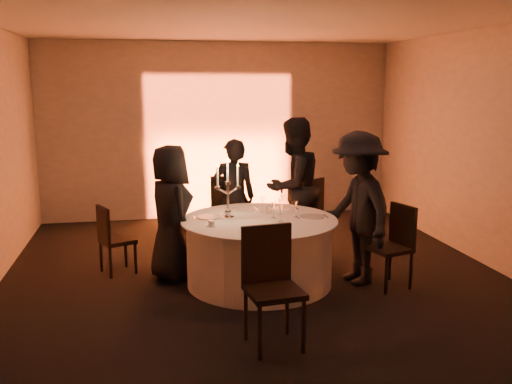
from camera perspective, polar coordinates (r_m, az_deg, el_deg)
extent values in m
plane|color=black|center=(6.77, 0.33, -9.07)|extent=(7.00, 7.00, 0.00)
plane|color=silver|center=(6.41, 0.36, 17.05)|extent=(7.00, 7.00, 0.00)
plane|color=#A7A19B|center=(9.86, -3.72, 6.13)|extent=(7.00, 0.00, 7.00)
plane|color=#A7A19B|center=(3.13, 13.24, -4.44)|extent=(7.00, 0.00, 7.00)
plane|color=#A7A19B|center=(7.60, 23.15, 3.88)|extent=(0.00, 7.00, 7.00)
cube|color=black|center=(9.79, -3.39, -2.50)|extent=(0.25, 0.12, 0.10)
cylinder|color=black|center=(6.77, 0.33, -8.95)|extent=(0.60, 0.60, 0.03)
cylinder|color=black|center=(6.66, 0.33, -6.04)|extent=(0.20, 0.20, 0.75)
cylinder|color=white|center=(6.66, 0.33, -6.04)|extent=(1.68, 1.68, 0.75)
cylinder|color=white|center=(6.55, 0.34, -2.81)|extent=(1.80, 1.80, 0.02)
cube|color=black|center=(7.21, -13.68, -4.75)|extent=(0.49, 0.49, 0.05)
cube|color=black|center=(7.10, -15.03, -3.14)|extent=(0.18, 0.36, 0.43)
cylinder|color=black|center=(7.18, -11.95, -6.47)|extent=(0.04, 0.04, 0.40)
cylinder|color=black|center=(7.47, -12.90, -5.84)|extent=(0.04, 0.04, 0.40)
cylinder|color=black|center=(7.07, -14.35, -6.85)|extent=(0.04, 0.04, 0.40)
cylinder|color=black|center=(7.36, -15.22, -6.19)|extent=(0.04, 0.04, 0.40)
cube|color=black|center=(8.09, -2.91, -2.02)|extent=(0.50, 0.50, 0.05)
cube|color=black|center=(7.83, -2.86, -0.32)|extent=(0.46, 0.08, 0.53)
cylinder|color=black|center=(8.36, -1.60, -3.42)|extent=(0.04, 0.04, 0.50)
cylinder|color=black|center=(8.34, -4.33, -3.48)|extent=(0.04, 0.04, 0.50)
cylinder|color=black|center=(7.98, -1.40, -4.12)|extent=(0.04, 0.04, 0.50)
cylinder|color=black|center=(7.96, -4.26, -4.18)|extent=(0.04, 0.04, 0.50)
cube|color=black|center=(7.85, 4.45, -2.48)|extent=(0.64, 0.64, 0.05)
cube|color=black|center=(7.67, 5.69, -0.66)|extent=(0.40, 0.30, 0.52)
cylinder|color=black|center=(8.18, 4.22, -3.78)|extent=(0.04, 0.04, 0.49)
cylinder|color=black|center=(7.89, 2.41, -4.31)|extent=(0.04, 0.04, 0.49)
cylinder|color=black|center=(7.95, 6.42, -4.25)|extent=(0.04, 0.04, 0.49)
cylinder|color=black|center=(7.65, 4.65, -4.83)|extent=(0.04, 0.04, 0.49)
cube|color=black|center=(6.69, 13.16, -5.54)|extent=(0.51, 0.51, 0.05)
cube|color=black|center=(6.74, 14.48, -3.20)|extent=(0.15, 0.41, 0.47)
cylinder|color=black|center=(6.78, 10.94, -7.28)|extent=(0.04, 0.04, 0.44)
cylinder|color=black|center=(6.52, 12.88, -8.11)|extent=(0.04, 0.04, 0.44)
cylinder|color=black|center=(6.99, 13.26, -6.80)|extent=(0.04, 0.04, 0.44)
cylinder|color=black|center=(6.74, 15.22, -7.57)|extent=(0.04, 0.04, 0.44)
cube|color=black|center=(5.07, 1.83, -9.94)|extent=(0.52, 0.52, 0.05)
cube|color=black|center=(5.16, 1.05, -6.15)|extent=(0.47, 0.10, 0.53)
cylinder|color=black|center=(4.93, 0.37, -13.82)|extent=(0.04, 0.04, 0.50)
cylinder|color=black|center=(5.06, 4.78, -13.19)|extent=(0.04, 0.04, 0.50)
cylinder|color=black|center=(5.28, -1.03, -12.10)|extent=(0.04, 0.04, 0.50)
cylinder|color=black|center=(5.40, 3.11, -11.57)|extent=(0.04, 0.04, 0.50)
imported|color=black|center=(6.78, -8.54, -2.09)|extent=(0.75, 0.91, 1.61)
imported|color=black|center=(7.69, -2.22, -0.53)|extent=(0.61, 0.43, 1.59)
imported|color=black|center=(7.68, 3.74, 0.50)|extent=(1.14, 1.08, 1.86)
imported|color=black|center=(6.68, 10.16, -1.61)|extent=(0.83, 1.23, 1.78)
cylinder|color=white|center=(6.64, -4.70, -2.52)|extent=(0.27, 0.27, 0.01)
cube|color=#B7B7BC|center=(6.62, -6.17, -2.59)|extent=(0.01, 0.17, 0.01)
cube|color=#B7B7BC|center=(6.66, -3.25, -2.47)|extent=(0.02, 0.17, 0.01)
cylinder|color=white|center=(7.03, -1.34, -1.74)|extent=(0.28, 0.28, 0.01)
cube|color=#B7B7BC|center=(7.00, -2.72, -1.81)|extent=(0.02, 0.17, 0.01)
cube|color=#B7B7BC|center=(7.06, 0.02, -1.69)|extent=(0.01, 0.17, 0.01)
cylinder|color=white|center=(7.06, 2.74, -1.68)|extent=(0.27, 0.27, 0.01)
cube|color=#B7B7BC|center=(7.03, 1.39, -1.75)|extent=(0.02, 0.17, 0.01)
cube|color=#B7B7BC|center=(7.11, 4.07, -1.63)|extent=(0.01, 0.17, 0.01)
cylinder|color=white|center=(6.67, 5.59, -2.48)|extent=(0.28, 0.28, 0.01)
cube|color=#B7B7BC|center=(6.62, 4.18, -2.56)|extent=(0.02, 0.17, 0.01)
cube|color=#B7B7BC|center=(6.72, 6.98, -2.42)|extent=(0.01, 0.17, 0.01)
cylinder|color=white|center=(6.03, 0.81, -3.88)|extent=(0.27, 0.27, 0.01)
cube|color=#B7B7BC|center=(5.99, -0.78, -3.96)|extent=(0.02, 0.17, 0.01)
cube|color=#B7B7BC|center=(6.06, 2.39, -3.80)|extent=(0.01, 0.17, 0.01)
sphere|color=yellow|center=(6.01, 0.81, -3.49)|extent=(0.07, 0.07, 0.07)
cylinder|color=white|center=(6.25, -4.47, -3.39)|extent=(0.11, 0.11, 0.01)
cylinder|color=white|center=(6.25, -4.48, -3.08)|extent=(0.07, 0.07, 0.06)
cylinder|color=white|center=(6.59, -2.81, -2.56)|extent=(0.14, 0.14, 0.02)
sphere|color=white|center=(6.58, -2.81, -2.01)|extent=(0.08, 0.08, 0.08)
cylinder|color=white|center=(6.55, -2.82, -0.81)|extent=(0.03, 0.03, 0.37)
cylinder|color=white|center=(6.51, -2.84, 0.91)|extent=(0.06, 0.06, 0.03)
cylinder|color=silver|center=(6.49, -2.85, 1.99)|extent=(0.02, 0.02, 0.24)
cone|color=#F5A22C|center=(6.47, -2.86, 3.22)|extent=(0.02, 0.02, 0.04)
cylinder|color=white|center=(6.52, -3.35, 0.10)|extent=(0.13, 0.02, 0.09)
cylinder|color=white|center=(6.50, -3.87, 0.41)|extent=(0.06, 0.06, 0.03)
cylinder|color=silver|center=(6.48, -3.89, 1.49)|extent=(0.02, 0.02, 0.24)
cone|color=#F5A22C|center=(6.46, -3.90, 2.72)|extent=(0.02, 0.02, 0.04)
cylinder|color=white|center=(6.54, -2.32, 0.14)|extent=(0.13, 0.02, 0.09)
cylinder|color=white|center=(6.54, -1.80, 0.48)|extent=(0.06, 0.06, 0.03)
cylinder|color=silver|center=(6.52, -1.81, 1.56)|extent=(0.02, 0.02, 0.24)
cone|color=#F5A22C|center=(6.50, -1.82, 2.78)|extent=(0.02, 0.02, 0.04)
cylinder|color=silver|center=(6.66, 3.92, -2.51)|extent=(0.06, 0.06, 0.01)
cylinder|color=silver|center=(6.64, 3.93, -2.08)|extent=(0.01, 0.01, 0.10)
cone|color=silver|center=(6.63, 3.94, -1.32)|extent=(0.07, 0.07, 0.09)
cylinder|color=silver|center=(7.02, 2.67, -1.80)|extent=(0.06, 0.06, 0.01)
cylinder|color=silver|center=(7.00, 2.67, -1.39)|extent=(0.01, 0.01, 0.10)
cone|color=silver|center=(6.99, 2.68, -0.67)|extent=(0.07, 0.07, 0.09)
cylinder|color=silver|center=(6.90, 0.65, -2.00)|extent=(0.06, 0.06, 0.01)
cylinder|color=silver|center=(6.89, 0.65, -1.58)|extent=(0.01, 0.01, 0.10)
cone|color=silver|center=(6.87, 0.65, -0.85)|extent=(0.07, 0.07, 0.09)
cylinder|color=silver|center=(6.43, 2.52, -2.97)|extent=(0.06, 0.06, 0.01)
cylinder|color=silver|center=(6.42, 2.52, -2.52)|extent=(0.01, 0.01, 0.10)
cone|color=silver|center=(6.40, 2.53, -1.74)|extent=(0.07, 0.07, 0.09)
cylinder|color=silver|center=(6.78, 2.45, -2.24)|extent=(0.06, 0.06, 0.01)
cylinder|color=silver|center=(6.77, 2.46, -1.81)|extent=(0.01, 0.01, 0.10)
cone|color=silver|center=(6.75, 2.46, -1.07)|extent=(0.07, 0.07, 0.09)
cylinder|color=silver|center=(6.62, 1.78, -2.57)|extent=(0.06, 0.06, 0.01)
cylinder|color=silver|center=(6.60, 1.78, -2.13)|extent=(0.01, 0.01, 0.10)
cone|color=silver|center=(6.59, 1.79, -1.37)|extent=(0.07, 0.07, 0.09)
cylinder|color=silver|center=(6.84, 1.29, -1.77)|extent=(0.07, 0.07, 0.09)
cylinder|color=silver|center=(6.66, -2.86, -2.12)|extent=(0.07, 0.07, 0.09)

